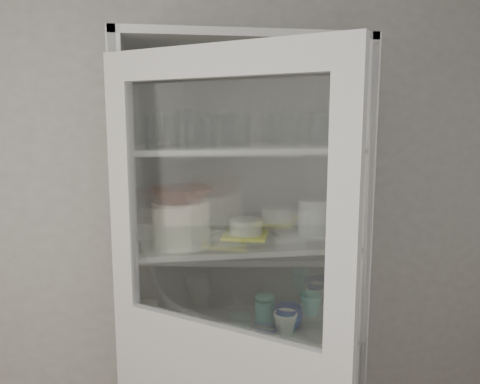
# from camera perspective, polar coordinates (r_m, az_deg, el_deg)

# --- Properties ---
(wall_back) EXTENTS (3.60, 0.02, 2.60)m
(wall_back) POSITION_cam_1_polar(r_m,az_deg,el_deg) (2.23, -5.98, -3.42)
(wall_back) COLOR #999794
(wall_back) RESTS_ON ground
(pantry_cabinet) EXTENTS (1.00, 0.45, 2.10)m
(pantry_cabinet) POSITION_cam_1_polar(r_m,az_deg,el_deg) (2.20, -0.25, -13.37)
(pantry_cabinet) COLOR silver
(pantry_cabinet) RESTS_ON floor
(tumbler_0) EXTENTS (0.09, 0.09, 0.14)m
(tumbler_0) POSITION_cam_1_polar(r_m,az_deg,el_deg) (1.82, -10.43, 7.35)
(tumbler_0) COLOR silver
(tumbler_0) RESTS_ON shelf_glass
(tumbler_1) EXTENTS (0.08, 0.08, 0.15)m
(tumbler_1) POSITION_cam_1_polar(r_m,az_deg,el_deg) (1.84, -6.55, 7.65)
(tumbler_1) COLOR silver
(tumbler_1) RESTS_ON shelf_glass
(tumbler_2) EXTENTS (0.10, 0.10, 0.16)m
(tumbler_2) POSITION_cam_1_polar(r_m,az_deg,el_deg) (1.80, -5.48, 7.74)
(tumbler_2) COLOR silver
(tumbler_2) RESTS_ON shelf_glass
(tumbler_3) EXTENTS (0.07, 0.07, 0.13)m
(tumbler_3) POSITION_cam_1_polar(r_m,az_deg,el_deg) (1.80, -3.87, 7.29)
(tumbler_3) COLOR silver
(tumbler_3) RESTS_ON shelf_glass
(tumbler_4) EXTENTS (0.07, 0.07, 0.13)m
(tumbler_4) POSITION_cam_1_polar(r_m,az_deg,el_deg) (1.85, 0.24, 7.44)
(tumbler_4) COLOR silver
(tumbler_4) RESTS_ON shelf_glass
(tumbler_5) EXTENTS (0.08, 0.08, 0.12)m
(tumbler_5) POSITION_cam_1_polar(r_m,az_deg,el_deg) (1.90, 6.28, 7.31)
(tumbler_5) COLOR silver
(tumbler_5) RESTS_ON shelf_glass
(tumbler_6) EXTENTS (0.08, 0.08, 0.13)m
(tumbler_6) POSITION_cam_1_polar(r_m,az_deg,el_deg) (1.89, 9.45, 7.33)
(tumbler_6) COLOR silver
(tumbler_6) RESTS_ON shelf_glass
(tumbler_7) EXTENTS (0.09, 0.09, 0.14)m
(tumbler_7) POSITION_cam_1_polar(r_m,az_deg,el_deg) (1.94, -8.37, 7.53)
(tumbler_7) COLOR silver
(tumbler_7) RESTS_ON shelf_glass
(tumbler_8) EXTENTS (0.10, 0.10, 0.15)m
(tumbler_8) POSITION_cam_1_polar(r_m,az_deg,el_deg) (1.97, -4.45, 7.73)
(tumbler_8) COLOR silver
(tumbler_8) RESTS_ON shelf_glass
(tumbler_9) EXTENTS (0.08, 0.08, 0.13)m
(tumbler_9) POSITION_cam_1_polar(r_m,az_deg,el_deg) (1.95, -1.28, 7.52)
(tumbler_9) COLOR silver
(tumbler_9) RESTS_ON shelf_glass
(tumbler_10) EXTENTS (0.08, 0.08, 0.13)m
(tumbler_10) POSITION_cam_1_polar(r_m,az_deg,el_deg) (1.97, 0.27, 7.56)
(tumbler_10) COLOR silver
(tumbler_10) RESTS_ON shelf_glass
(tumbler_11) EXTENTS (0.08, 0.08, 0.16)m
(tumbler_11) POSITION_cam_1_polar(r_m,az_deg,el_deg) (2.00, 4.67, 7.86)
(tumbler_11) COLOR silver
(tumbler_11) RESTS_ON shelf_glass
(goblet_0) EXTENTS (0.08, 0.08, 0.17)m
(goblet_0) POSITION_cam_1_polar(r_m,az_deg,el_deg) (2.07, -6.17, 8.09)
(goblet_0) COLOR silver
(goblet_0) RESTS_ON shelf_glass
(goblet_1) EXTENTS (0.07, 0.07, 0.15)m
(goblet_1) POSITION_cam_1_polar(r_m,az_deg,el_deg) (2.04, -1.18, 7.86)
(goblet_1) COLOR silver
(goblet_1) RESTS_ON shelf_glass
(goblet_2) EXTENTS (0.08, 0.08, 0.17)m
(goblet_2) POSITION_cam_1_polar(r_m,az_deg,el_deg) (2.09, 5.94, 8.10)
(goblet_2) COLOR silver
(goblet_2) RESTS_ON shelf_glass
(goblet_3) EXTENTS (0.08, 0.08, 0.17)m
(goblet_3) POSITION_cam_1_polar(r_m,az_deg,el_deg) (2.15, 10.60, 8.00)
(goblet_3) COLOR silver
(goblet_3) RESTS_ON shelf_glass
(plate_stack_front) EXTENTS (0.23, 0.23, 0.11)m
(plate_stack_front) POSITION_cam_1_polar(r_m,az_deg,el_deg) (1.93, -7.14, -4.87)
(plate_stack_front) COLOR silver
(plate_stack_front) RESTS_ON shelf_plates
(plate_stack_back) EXTENTS (0.22, 0.22, 0.07)m
(plate_stack_back) POSITION_cam_1_polar(r_m,az_deg,el_deg) (2.15, -11.48, -4.14)
(plate_stack_back) COLOR silver
(plate_stack_back) RESTS_ON shelf_plates
(cream_bowl) EXTENTS (0.28, 0.28, 0.07)m
(cream_bowl) POSITION_cam_1_polar(r_m,az_deg,el_deg) (1.91, -7.19, -2.19)
(cream_bowl) COLOR #F8E0CA
(cream_bowl) RESTS_ON plate_stack_front
(terracotta_bowl) EXTENTS (0.30, 0.30, 0.06)m
(terracotta_bowl) POSITION_cam_1_polar(r_m,az_deg,el_deg) (1.90, -7.23, -0.25)
(terracotta_bowl) COLOR brown
(terracotta_bowl) RESTS_ON cream_bowl
(glass_platter) EXTENTS (0.37, 0.37, 0.02)m
(glass_platter) POSITION_cam_1_polar(r_m,az_deg,el_deg) (2.01, 0.67, -5.67)
(glass_platter) COLOR silver
(glass_platter) RESTS_ON shelf_plates
(yellow_trivet) EXTENTS (0.23, 0.23, 0.01)m
(yellow_trivet) POSITION_cam_1_polar(r_m,az_deg,el_deg) (2.00, 0.67, -5.26)
(yellow_trivet) COLOR yellow
(yellow_trivet) RESTS_ON glass_platter
(white_ramekin) EXTENTS (0.18, 0.18, 0.06)m
(white_ramekin) POSITION_cam_1_polar(r_m,az_deg,el_deg) (1.99, 0.67, -4.21)
(white_ramekin) COLOR silver
(white_ramekin) RESTS_ON yellow_trivet
(grey_bowl_stack) EXTENTS (0.13, 0.13, 0.16)m
(grey_bowl_stack) POSITION_cam_1_polar(r_m,az_deg,el_deg) (2.11, 8.88, -3.07)
(grey_bowl_stack) COLOR silver
(grey_bowl_stack) RESTS_ON shelf_plates
(mug_blue) EXTENTS (0.17, 0.17, 0.10)m
(mug_blue) POSITION_cam_1_polar(r_m,az_deg,el_deg) (2.14, 5.91, -14.96)
(mug_blue) COLOR navy
(mug_blue) RESTS_ON shelf_mugs
(mug_teal) EXTENTS (0.13, 0.13, 0.10)m
(mug_teal) POSITION_cam_1_polar(r_m,az_deg,el_deg) (2.28, 8.61, -13.42)
(mug_teal) COLOR teal
(mug_teal) RESTS_ON shelf_mugs
(mug_white) EXTENTS (0.11, 0.11, 0.10)m
(mug_white) POSITION_cam_1_polar(r_m,az_deg,el_deg) (2.09, 5.56, -15.62)
(mug_white) COLOR silver
(mug_white) RESTS_ON shelf_mugs
(teal_jar) EXTENTS (0.09, 0.09, 0.11)m
(teal_jar) POSITION_cam_1_polar(r_m,az_deg,el_deg) (2.21, 3.05, -13.98)
(teal_jar) COLOR teal
(teal_jar) RESTS_ON shelf_mugs
(measuring_cups) EXTENTS (0.11, 0.11, 0.04)m
(measuring_cups) POSITION_cam_1_polar(r_m,az_deg,el_deg) (2.10, -8.35, -16.29)
(measuring_cups) COLOR #9D9DB0
(measuring_cups) RESTS_ON shelf_mugs
(white_canister) EXTENTS (0.12, 0.12, 0.13)m
(white_canister) POSITION_cam_1_polar(r_m,az_deg,el_deg) (2.13, -11.34, -14.81)
(white_canister) COLOR silver
(white_canister) RESTS_ON shelf_mugs
(tumbler_12) EXTENTS (0.06, 0.06, 0.12)m
(tumbler_12) POSITION_cam_1_polar(r_m,az_deg,el_deg) (1.87, -8.65, 7.22)
(tumbler_12) COLOR silver
(tumbler_12) RESTS_ON shelf_glass
(tumbler_13) EXTENTS (0.07, 0.07, 0.13)m
(tumbler_13) POSITION_cam_1_polar(r_m,az_deg,el_deg) (2.03, 9.73, 7.45)
(tumbler_13) COLOR silver
(tumbler_13) RESTS_ON shelf_glass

